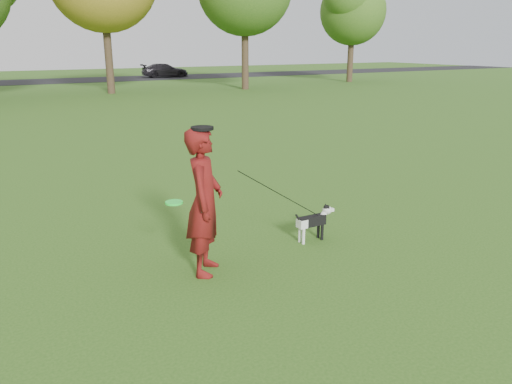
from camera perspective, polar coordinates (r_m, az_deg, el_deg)
ground at (r=8.23m, az=1.01°, el=-5.51°), size 120.00×120.00×0.00m
road at (r=46.83m, az=-25.04°, el=11.32°), size 120.00×7.00×0.02m
man at (r=6.82m, az=-5.91°, el=-1.16°), size 0.82×0.90×2.05m
dog at (r=8.15m, az=6.69°, el=-3.15°), size 0.77×0.15×0.59m
car_right at (r=49.38m, az=-10.36°, el=13.52°), size 4.48×2.12×1.26m
man_held_items at (r=7.48m, az=2.95°, el=-0.36°), size 2.70×0.41×1.67m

